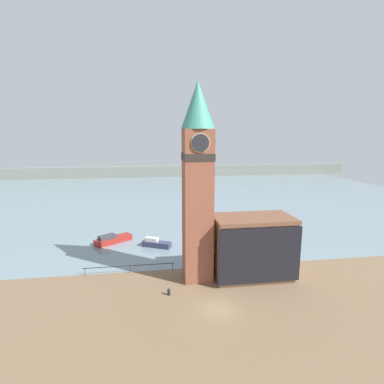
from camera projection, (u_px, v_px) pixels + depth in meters
ground_plane at (219, 309)px, 33.13m from camera, size 160.00×160.00×0.00m
water at (171, 192)px, 101.97m from camera, size 160.00×120.00×0.00m
far_shoreline at (164, 171)px, 140.39m from camera, size 180.00×3.00×5.00m
pier_railing at (129, 266)px, 41.73m from camera, size 12.61×0.08×1.09m
clock_tower at (198, 179)px, 37.92m from camera, size 4.18×4.18×25.41m
pier_building at (253, 247)px, 40.20m from camera, size 10.66×6.08×8.35m
boat_near at (156, 243)px, 51.61m from camera, size 5.17×3.51×1.59m
boat_far at (112, 239)px, 53.54m from camera, size 6.59×5.35×1.66m
mooring_bollard_near at (169, 291)px, 35.98m from camera, size 0.36×0.36×0.84m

